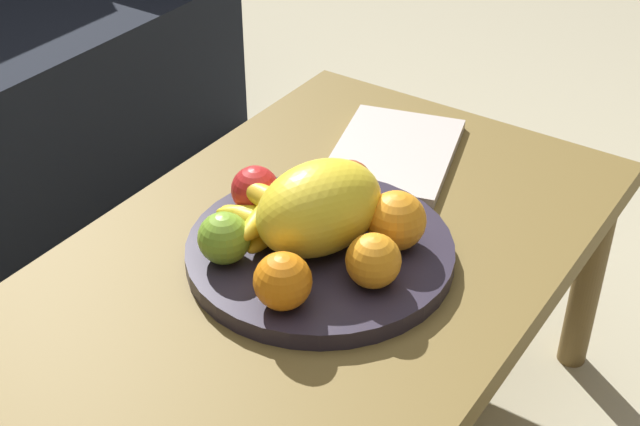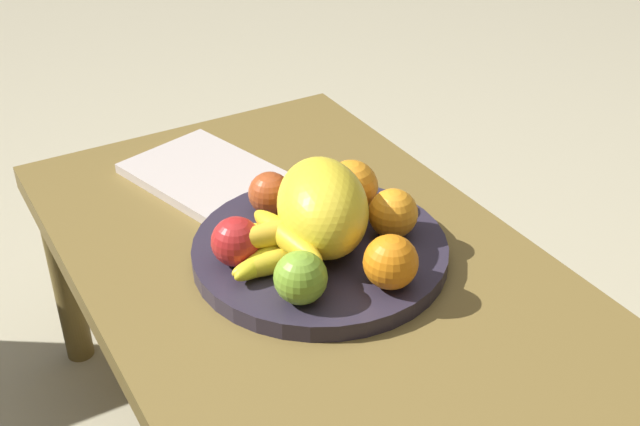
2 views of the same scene
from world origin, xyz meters
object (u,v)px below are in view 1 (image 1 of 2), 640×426
Objects in this scene: orange_front at (373,261)px; apple_left at (255,190)px; coffee_table at (302,290)px; magazine at (394,153)px; fruit_bowl at (320,252)px; apple_right at (350,182)px; banana_bunch at (272,216)px; orange_right at (396,221)px; melon_large_front at (319,208)px; apple_front at (224,238)px; orange_left at (283,281)px.

apple_left is at bearing 77.69° from orange_front.
coffee_table is 0.31m from magazine.
fruit_bowl is 0.12m from apple_right.
fruit_bowl is 2.16× the size of banana_bunch.
orange_right is 0.27m from magazine.
apple_front is at bearing 137.30° from melon_large_front.
orange_front is 1.10× the size of apple_right.
orange_left is at bearing -166.51° from melon_large_front.
orange_front reaches higher than fruit_bowl.
melon_large_front is 2.64× the size of apple_left.
orange_front is 0.18m from apple_right.
apple_left is 0.41× the size of banana_bunch.
apple_right is at bearing -46.61° from apple_left.
melon_large_front is 0.08m from banana_bunch.
orange_left is at bearing 163.77° from orange_right.
coffee_table is at bearing -176.69° from apple_right.
coffee_table is 6.14× the size of banana_bunch.
apple_left is 1.06× the size of apple_right.
apple_right is (0.05, 0.10, -0.01)m from orange_right.
banana_bunch is at bearing -121.20° from apple_left.
magazine is (0.31, 0.04, 0.05)m from coffee_table.
coffee_table is 15.03× the size of apple_left.
melon_large_front is 2.55× the size of orange_front.
orange_left is 0.24m from apple_right.
orange_left reaches higher than coffee_table.
coffee_table is 0.15m from apple_front.
coffee_table is 4.04× the size of magazine.
orange_left reaches higher than apple_front.
magazine is at bearing 11.21° from orange_left.
fruit_bowl is 0.07m from melon_large_front.
melon_large_front is 0.12m from apple_right.
orange_left reaches higher than apple_left.
fruit_bowl is 0.14m from orange_left.
apple_front is at bearing 139.00° from fruit_bowl.
fruit_bowl is at bearing 173.95° from magazine.
melon_large_front is at bearing 124.91° from orange_right.
apple_right is at bearing 41.29° from orange_front.
melon_large_front reaches higher than banana_bunch.
orange_front is 0.88× the size of orange_right.
orange_left is 0.21m from apple_left.
apple_front is 0.38m from magazine.
magazine is at bearing -4.89° from apple_front.
fruit_bowl is at bearing -98.01° from apple_left.
orange_right is (0.05, -0.08, 0.05)m from fruit_bowl.
apple_right is 0.13m from banana_bunch.
orange_right is 0.16m from banana_bunch.
melon_large_front is at bearing -99.63° from apple_left.
apple_front is at bearing 168.71° from banana_bunch.
apple_right is at bearing 62.61° from orange_right.
apple_right is at bearing 12.04° from melon_large_front.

